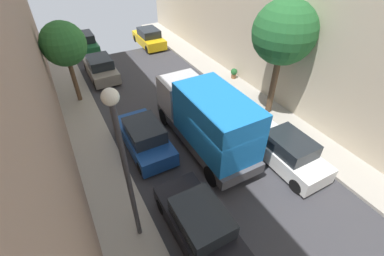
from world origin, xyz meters
name	(u,v)px	position (x,y,z in m)	size (l,w,h in m)	color
ground	(224,168)	(0.00, 0.00, 0.00)	(32.00, 32.00, 0.00)	#38383D
sidewalk_left	(119,211)	(-5.00, 0.00, 0.07)	(2.00, 44.00, 0.15)	#A8A399
sidewalk_right	(301,134)	(5.00, 0.00, 0.07)	(2.00, 44.00, 0.15)	#A8A399
parked_car_left_2	(200,224)	(-2.70, -2.39, 0.72)	(1.78, 4.20, 1.57)	black
parked_car_left_3	(145,137)	(-2.70, 3.04, 0.72)	(1.78, 4.20, 1.57)	#194799
parked_car_left_4	(101,68)	(-2.70, 11.96, 0.72)	(1.78, 4.20, 1.57)	gray
parked_car_left_5	(85,43)	(-2.70, 17.76, 0.72)	(1.78, 4.20, 1.57)	#1E6638
parked_car_right_1	(286,151)	(2.70, -1.09, 0.72)	(1.78, 4.20, 1.57)	white
parked_car_right_2	(149,38)	(2.70, 16.17, 0.72)	(1.78, 4.20, 1.57)	gold
delivery_truck	(206,118)	(0.00, 1.69, 1.79)	(2.26, 6.60, 3.38)	#4C4C51
street_tree_1	(284,33)	(4.88, 2.50, 4.77)	(3.21, 3.21, 6.26)	brown
street_tree_2	(64,44)	(-4.77, 9.26, 3.73)	(2.48, 2.48, 4.85)	brown
potted_plant_1	(234,73)	(5.55, 6.95, 0.56)	(0.46, 0.46, 0.73)	brown
lamp_post	(123,155)	(-4.60, -1.32, 4.04)	(0.44, 0.44, 5.98)	#333338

